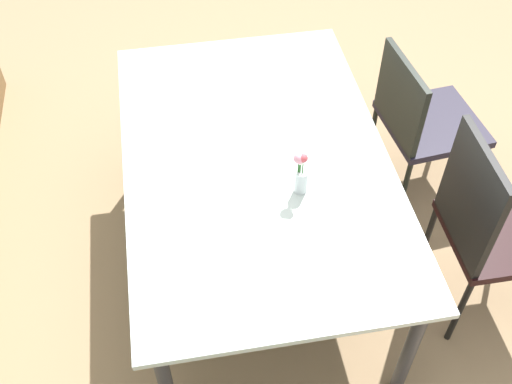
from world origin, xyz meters
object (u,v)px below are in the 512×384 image
(dining_table, at_px, (256,166))
(flower_vase, at_px, (301,173))
(chair_near_right, at_px, (421,118))
(chair_near_left, at_px, (487,224))

(dining_table, bearing_deg, flower_vase, -147.05)
(chair_near_right, xyz_separation_m, chair_near_left, (-0.78, 0.01, 0.09))
(dining_table, xyz_separation_m, chair_near_right, (0.39, -0.94, -0.20))
(chair_near_right, xyz_separation_m, flower_vase, (-0.61, 0.79, 0.36))
(chair_near_left, bearing_deg, chair_near_right, 179.78)
(chair_near_right, height_order, chair_near_left, chair_near_left)
(chair_near_right, bearing_deg, chair_near_left, -6.32)
(chair_near_right, distance_m, flower_vase, 1.06)
(flower_vase, bearing_deg, dining_table, 32.95)
(chair_near_left, relative_size, flower_vase, 4.86)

